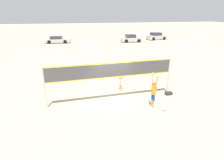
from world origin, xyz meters
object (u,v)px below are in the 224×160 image
object	(u,v)px
volleyball_net	(112,73)
parked_car_mid	(58,40)
player_spiker	(154,90)
parked_car_near	(156,36)
parked_car_far	(131,39)
player_blocker	(121,76)
volleyball	(165,109)
gear_bag	(169,93)

from	to	relation	value
volleyball_net	parked_car_mid	size ratio (longest dim) A/B	1.64
volleyball_net	player_spiker	size ratio (longest dim) A/B	3.82
parked_car_near	parked_car_far	size ratio (longest dim) A/B	1.10
player_blocker	volleyball_net	bearing A→B (deg)	-38.60
parked_car_near	volleyball	bearing A→B (deg)	-124.33
volleyball	parked_car_mid	size ratio (longest dim) A/B	0.05
player_spiker	parked_car_near	world-z (taller)	player_spiker
player_blocker	parked_car_near	bearing A→B (deg)	146.63
volleyball_net	parked_car_far	size ratio (longest dim) A/B	1.92
parked_car_mid	parked_car_far	xyz separation A→B (m)	(13.95, -2.45, 0.07)
volleyball_net	parked_car_near	bearing A→B (deg)	56.35
volleyball	parked_car_far	bearing A→B (deg)	73.39
volleyball_net	parked_car_near	xyz separation A→B (m)	(16.52, 24.81, -1.12)
player_spiker	volleyball	world-z (taller)	player_spiker
parked_car_mid	parked_car_far	world-z (taller)	parked_car_far
volleyball	parked_car_near	size ratio (longest dim) A/B	0.05
player_spiker	parked_car_far	bearing A→B (deg)	-18.04
volleyball_net	parked_car_mid	bearing A→B (deg)	98.72
volleyball	parked_car_far	world-z (taller)	parked_car_far
player_spiker	player_blocker	size ratio (longest dim) A/B	0.97
gear_bag	parked_car_mid	distance (m)	26.89
player_spiker	parked_car_near	bearing A→B (deg)	-28.74
volleyball_net	parked_car_mid	distance (m)	25.75
player_blocker	gear_bag	size ratio (longest dim) A/B	4.69
volleyball_net	gear_bag	distance (m)	4.28
volleyball	parked_car_near	world-z (taller)	parked_car_near
gear_bag	parked_car_far	distance (m)	24.06
volleyball_net	gear_bag	size ratio (longest dim) A/B	17.29
player_spiker	parked_car_far	size ratio (longest dim) A/B	0.50
player_blocker	gear_bag	bearing A→B (deg)	62.51
player_blocker	volleyball	size ratio (longest dim) A/B	9.14
volleyball	parked_car_far	size ratio (longest dim) A/B	0.06
volleyball_net	gear_bag	xyz separation A→B (m)	(3.92, -0.29, -1.69)
volleyball_net	player_spiker	bearing A→B (deg)	-36.39
player_spiker	parked_car_near	size ratio (longest dim) A/B	0.46
parked_car_mid	player_blocker	bearing A→B (deg)	-70.98
player_spiker	gear_bag	size ratio (longest dim) A/B	4.53
player_spiker	parked_car_near	distance (m)	30.04
player_spiker	gear_bag	bearing A→B (deg)	-56.30
gear_bag	parked_car_far	bearing A→B (deg)	75.24
player_blocker	gear_bag	xyz separation A→B (m)	(2.94, -1.53, -1.04)
player_blocker	parked_car_near	size ratio (longest dim) A/B	0.47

